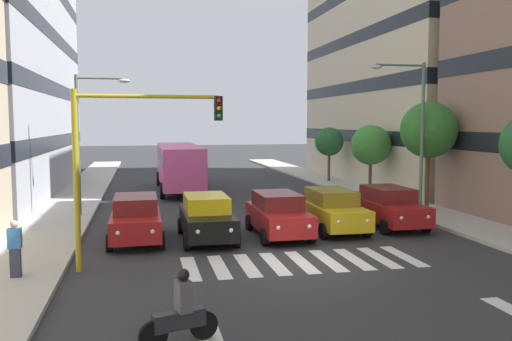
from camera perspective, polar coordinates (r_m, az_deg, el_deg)
name	(u,v)px	position (r m, az deg, el deg)	size (l,w,h in m)	color
ground_plane	(302,262)	(17.46, 4.94, -9.80)	(180.00, 180.00, 0.00)	#2D2D30
sidewalk_right	(11,276)	(17.13, -24.86, -10.31)	(2.86, 90.00, 0.15)	#B2ADA3
building_left_block_0	(405,17)	(42.48, 15.81, 15.62)	(8.45, 21.31, 24.68)	beige
crosswalk_markings	(302,262)	(17.46, 4.94, -9.79)	(7.65, 2.80, 0.01)	silver
lane_arrow_1	(211,339)	(11.60, -4.88, -17.69)	(0.50, 2.20, 0.01)	silver
car_0	(389,206)	(23.65, 14.14, -3.78)	(2.02, 4.44, 1.72)	maroon
car_1	(332,210)	(22.35, 8.21, -4.19)	(2.02, 4.44, 1.72)	gold
car_2	(278,214)	(21.08, 2.40, -4.71)	(2.02, 4.44, 1.72)	maroon
car_3	(207,217)	(20.46, -5.34, -5.03)	(2.02, 4.44, 1.72)	black
car_4	(136,218)	(20.68, -12.82, -5.03)	(2.02, 4.44, 1.72)	maroon
bus_behind_traffic	(179,163)	(35.29, -8.30, 0.84)	(2.78, 10.50, 3.00)	#DB5193
motorcycle_with_rider	(181,314)	(11.22, -8.14, -15.03)	(1.65, 0.61, 1.57)	black
traffic_light_gantry	(120,149)	(16.51, -14.42, 2.26)	(4.51, 0.36, 5.50)	#AD991E
street_lamp_left	(414,123)	(25.93, 16.67, 4.97)	(2.76, 0.28, 7.15)	#4C6B56
street_lamp_right	(87,130)	(26.14, -17.79, 4.22)	(2.52, 0.28, 6.58)	#4C6B56
street_tree_1	(429,130)	(27.52, 18.12, 4.16)	(2.79, 2.79, 5.39)	#513823
street_tree_2	(371,145)	(33.68, 12.26, 2.70)	(2.49, 2.49, 4.22)	#513823
street_tree_3	(329,142)	(39.93, 7.90, 3.08)	(2.15, 2.15, 4.01)	#513823
pedestrian_waiting	(15,248)	(16.50, -24.55, -7.57)	(0.36, 0.24, 1.63)	#2D3347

